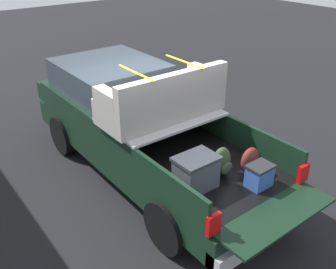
# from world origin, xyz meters

# --- Properties ---
(ground_plane) EXTENTS (40.00, 40.00, 0.00)m
(ground_plane) POSITION_xyz_m (0.00, 0.00, 0.00)
(ground_plane) COLOR black
(pickup_truck) EXTENTS (6.05, 2.08, 2.23)m
(pickup_truck) POSITION_xyz_m (0.36, 0.00, 0.97)
(pickup_truck) COLOR black
(pickup_truck) RESTS_ON ground_plane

